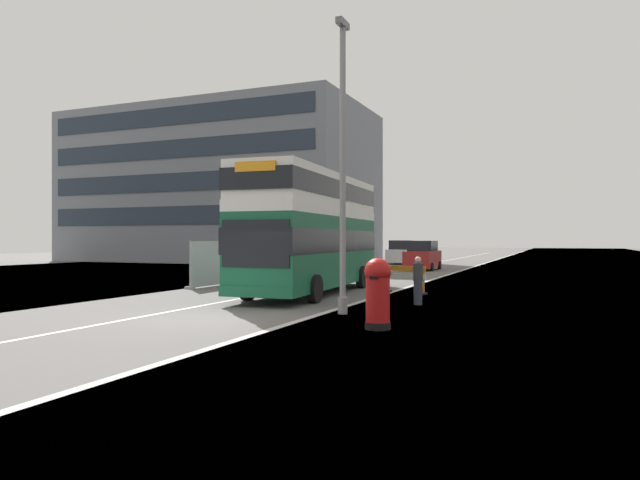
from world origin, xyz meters
name	(u,v)px	position (x,y,z in m)	size (l,w,h in m)	color
ground	(230,320)	(0.58, 0.16, -0.05)	(140.00, 280.00, 0.10)	#565451
double_decker_bus	(313,230)	(-0.35, 8.01, 2.59)	(3.44, 11.30, 4.87)	#145638
lamppost_foreground	(343,175)	(3.12, 2.36, 4.14)	(0.29, 0.70, 8.75)	gray
red_pillar_postbox	(378,290)	(4.95, 0.00, 0.97)	(0.67, 0.67, 1.76)	black
roadworks_barrier	(405,276)	(3.21, 9.40, 0.72)	(1.84, 0.85, 1.12)	orange
construction_site_fence	(263,260)	(-6.12, 14.38, 1.05)	(0.44, 13.80, 2.19)	#A8AAAD
car_oncoming_near	(423,256)	(-0.19, 27.46, 0.99)	(2.09, 4.32, 2.12)	maroon
car_receding_mid	(401,253)	(-4.22, 36.44, 0.99)	(1.96, 3.85, 2.12)	silver
bare_tree_far_verge_near	(285,239)	(-13.91, 32.64, 2.21)	(2.74, 2.40, 4.84)	#4C3D2D
pedestrian_at_kerb	(418,281)	(4.63, 5.62, 0.82)	(0.34, 0.34, 1.64)	#2D3342
backdrop_office_block	(221,188)	(-23.66, 37.36, 7.59)	(30.14, 16.11, 15.18)	gray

